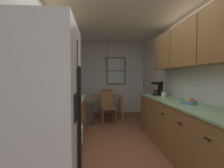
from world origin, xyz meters
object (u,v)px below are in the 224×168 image
Objects in this scene: dining_chair_near at (108,106)px; microwave_over_range at (43,50)px; fruit_bowl at (188,102)px; refrigerator at (39,125)px; dining_table at (107,99)px; trash_bin at (87,113)px; coffee_maker at (158,88)px; mug_by_coffeemaker at (164,94)px; storage_canister at (62,96)px; dining_chair_far at (107,100)px; stove_range at (54,142)px.

microwave_over_range is at bearing -110.15° from dining_chair_near.
microwave_over_range is 2.27m from fruit_bowl.
dining_chair_near is at bearing 76.24° from refrigerator.
dining_table is at bearing 87.78° from dining_chair_near.
trash_bin is 1.99× the size of coffee_maker.
mug_by_coffeemaker is (1.96, 2.07, 0.05)m from refrigerator.
coffee_maker reaches higher than mug_by_coffeemaker.
fruit_bowl is (1.11, -2.94, 0.32)m from dining_table.
refrigerator reaches higher than storage_canister.
refrigerator is 4.08m from dining_table.
mug_by_coffeemaker is at bearing 46.47° from refrigerator.
dining_table is 1.05× the size of dining_chair_far.
microwave_over_range is (-0.11, 0.00, 1.20)m from stove_range.
dining_table is 4.46× the size of storage_canister.
storage_canister is 2.26m from coffee_maker.
dining_chair_far is 2.74m from mug_by_coffeemaker.
fruit_bowl is at bearing -69.31° from dining_table.
coffee_maker is at bearing -63.63° from dining_chair_far.
dining_chair_near is 7.25× the size of mug_by_coffeemaker.
trash_bin is 2.47× the size of fruit_bowl.
dining_chair_far is 3.38m from storage_canister.
storage_canister reaches higher than stove_range.
dining_chair_near is 1.62m from coffee_maker.
dining_chair_near is 1.00× the size of dining_chair_far.
storage_canister is (-0.05, 1.33, 0.11)m from refrigerator.
refrigerator is at bearing -86.65° from stove_range.
mug_by_coffeemaker is at bearing -35.48° from trash_bin.
coffee_maker is at bearing -55.42° from dining_table.
coffee_maker is at bearing 91.39° from mug_by_coffeemaker.
storage_canister is at bearing 80.13° from microwave_over_range.
refrigerator reaches higher than trash_bin.
dining_table is 3.15m from fruit_bowl.
storage_canister is (-0.93, -3.21, 0.51)m from dining_chair_far.
dining_chair_near is 2.87× the size of coffee_maker.
storage_canister is at bearing -108.89° from dining_table.
fruit_bowl is (1.13, -2.37, 0.44)m from dining_chair_near.
microwave_over_range is 2.74× the size of storage_canister.
fruit_bowl is (2.01, 0.33, 0.47)m from stove_range.
dining_table is (1.01, 3.27, -1.06)m from microwave_over_range.
microwave_over_range reaches higher than dining_table.
stove_range reaches higher than fruit_bowl.
trash_bin is 2.10m from storage_canister.
microwave_over_range is at bearing -99.87° from storage_canister.
fruit_bowl is (1.08, -3.50, 0.44)m from dining_chair_far.
stove_range is at bearing -170.69° from fruit_bowl.
microwave_over_range is 2.76m from coffee_maker.
fruit_bowl reaches higher than dining_chair_near.
refrigerator is 14.52× the size of mug_by_coffeemaker.
coffee_maker reaches higher than dining_chair_far.
coffee_maker is 1.24× the size of fruit_bowl.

